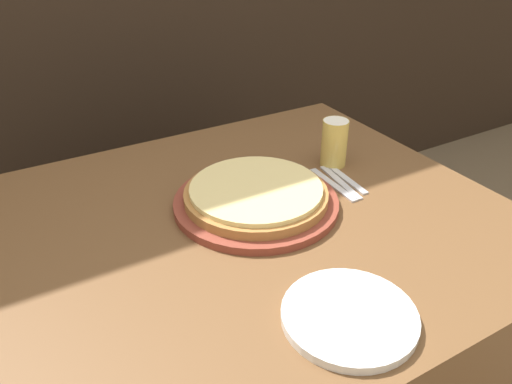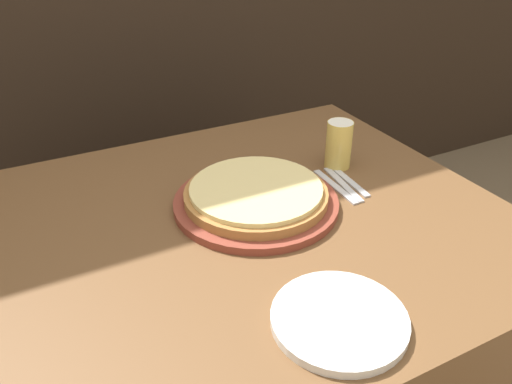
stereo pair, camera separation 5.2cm
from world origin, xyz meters
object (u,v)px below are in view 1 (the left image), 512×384
at_px(beer_glass, 334,141).
at_px(dinner_plate, 349,316).
at_px(fork, 333,184).
at_px(spoon, 348,180).
at_px(dinner_knife, 340,182).
at_px(pizza_on_board, 256,197).

distance_m(beer_glass, dinner_plate, 0.62).
bearing_deg(dinner_plate, beer_glass, 55.15).
relative_size(fork, spoon, 1.17).
distance_m(beer_glass, dinner_knife, 0.13).
distance_m(dinner_knife, spoon, 0.03).
height_order(beer_glass, fork, beer_glass).
height_order(dinner_knife, spoon, same).
xyz_separation_m(fork, spoon, (0.05, -0.00, 0.00)).
bearing_deg(beer_glass, pizza_on_board, -164.37).
bearing_deg(dinner_knife, pizza_on_board, 176.89).
distance_m(pizza_on_board, fork, 0.23).
bearing_deg(spoon, fork, 180.00).
xyz_separation_m(pizza_on_board, beer_glass, (0.30, 0.08, 0.05)).
bearing_deg(beer_glass, spoon, -104.03).
xyz_separation_m(fork, dinner_knife, (0.03, -0.00, 0.00)).
relative_size(pizza_on_board, dinner_knife, 2.12).
xyz_separation_m(beer_glass, fork, (-0.07, -0.10, -0.07)).
bearing_deg(pizza_on_board, dinner_knife, -3.11).
distance_m(pizza_on_board, dinner_plate, 0.42).
bearing_deg(beer_glass, fork, -127.16).
bearing_deg(pizza_on_board, fork, -3.45).
xyz_separation_m(pizza_on_board, dinner_plate, (-0.05, -0.42, -0.02)).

